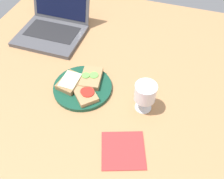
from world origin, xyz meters
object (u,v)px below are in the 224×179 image
object	(u,v)px
plate	(83,87)
napkin	(123,150)
sandwich_with_cucumber	(91,78)
wine_glass	(145,93)
sandwich_with_cheese	(70,82)
laptop	(53,27)
sandwich_with_tomato	(85,94)

from	to	relation	value
plate	napkin	world-z (taller)	plate
plate	napkin	bearing A→B (deg)	-42.31
sandwich_with_cucumber	wine_glass	size ratio (longest dim) A/B	1.02
sandwich_with_cucumber	napkin	distance (cm)	33.31
sandwich_with_cheese	napkin	world-z (taller)	sandwich_with_cheese
plate	laptop	distance (cm)	41.20
laptop	napkin	world-z (taller)	laptop
plate	sandwich_with_cheese	distance (cm)	5.37
sandwich_with_cheese	laptop	distance (cm)	38.26
sandwich_with_tomato	plate	bearing A→B (deg)	125.80
sandwich_with_cucumber	sandwich_with_tomato	bearing A→B (deg)	-84.51
napkin	sandwich_with_cheese	bearing A→B (deg)	143.63
plate	laptop	bearing A→B (deg)	132.84
sandwich_with_cheese	sandwich_with_cucumber	bearing A→B (deg)	34.82
sandwich_with_tomato	laptop	xyz separation A→B (cm)	(-30.86, 34.18, 0.92)
sandwich_with_cucumber	wine_glass	distance (cm)	24.75
wine_glass	plate	bearing A→B (deg)	176.36
sandwich_with_tomato	napkin	xyz separation A→B (cm)	(20.32, -17.11, -2.43)
sandwich_with_cucumber	laptop	world-z (taller)	laptop
plate	wine_glass	size ratio (longest dim) A/B	1.92
sandwich_with_tomato	napkin	bearing A→B (deg)	-40.10
laptop	napkin	size ratio (longest dim) A/B	2.17
sandwich_with_tomato	sandwich_with_cucumber	bearing A→B (deg)	95.49
sandwich_with_cheese	napkin	distance (cm)	35.07
laptop	napkin	distance (cm)	72.53
wine_glass	sandwich_with_tomato	bearing A→B (deg)	-173.87
laptop	sandwich_with_tomato	bearing A→B (deg)	-47.92
wine_glass	laptop	distance (cm)	62.28
plate	sandwich_with_cheese	bearing A→B (deg)	-175.28
sandwich_with_cucumber	wine_glass	xyz separation A→B (cm)	(23.32, -6.09, 5.64)
plate	wine_glass	distance (cm)	26.57
plate	sandwich_with_cucumber	size ratio (longest dim) A/B	1.87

